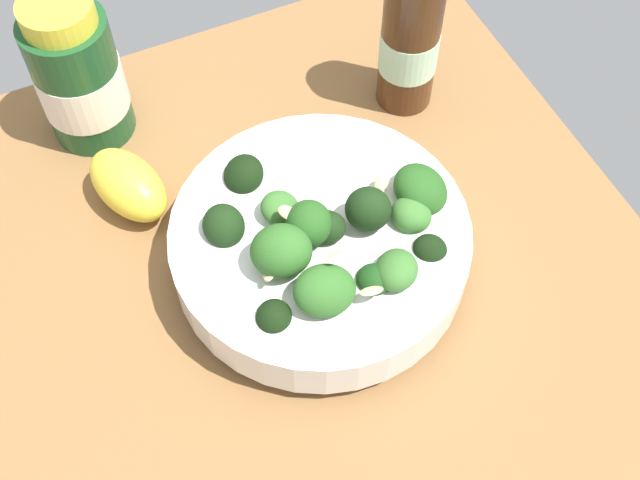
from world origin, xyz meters
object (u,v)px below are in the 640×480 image
at_px(lemon_wedge, 128,185).
at_px(bottle_short, 78,76).
at_px(bowl_of_broccoli, 322,243).
at_px(bottle_tall, 410,38).

distance_m(lemon_wedge, bottle_short, 0.10).
bearing_deg(bowl_of_broccoli, bottle_short, 119.07).
bearing_deg(lemon_wedge, bowl_of_broccoli, -46.83).
xyz_separation_m(bottle_tall, bottle_short, (-0.27, 0.08, -0.01)).
relative_size(bottle_tall, bottle_short, 1.12).
distance_m(bowl_of_broccoli, bottle_short, 0.25).
bearing_deg(bottle_tall, bottle_short, 162.68).
bearing_deg(bowl_of_broccoli, lemon_wedge, 133.17).
relative_size(bowl_of_broccoli, lemon_wedge, 2.84).
relative_size(bowl_of_broccoli, bottle_tall, 1.48).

